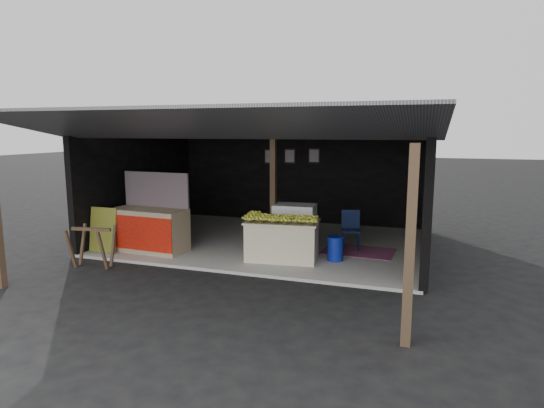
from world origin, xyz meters
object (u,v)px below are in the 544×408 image
(banana_table, at_px, (282,240))
(neighbor_stall, at_px, (149,228))
(plastic_chair, at_px, (351,226))
(white_crate, at_px, (295,227))
(sawhorse, at_px, (92,243))
(water_barrel, at_px, (335,249))

(banana_table, bearing_deg, neighbor_stall, 178.60)
(banana_table, height_order, plastic_chair, plastic_chair)
(plastic_chair, bearing_deg, banana_table, -143.60)
(white_crate, height_order, sawhorse, white_crate)
(water_barrel, bearing_deg, white_crate, 148.63)
(water_barrel, height_order, plastic_chair, plastic_chair)
(neighbor_stall, bearing_deg, white_crate, 24.39)
(water_barrel, bearing_deg, neighbor_stall, -172.54)
(water_barrel, distance_m, plastic_chair, 1.10)
(banana_table, bearing_deg, water_barrel, 7.22)
(white_crate, relative_size, neighbor_stall, 0.59)
(banana_table, distance_m, sawhorse, 3.71)
(white_crate, distance_m, plastic_chair, 1.24)
(neighbor_stall, xyz_separation_m, plastic_chair, (4.10, 1.58, -0.01))
(white_crate, height_order, neighbor_stall, neighbor_stall)
(white_crate, height_order, plastic_chair, white_crate)
(white_crate, xyz_separation_m, neighbor_stall, (-2.94, -1.14, 0.01))
(white_crate, distance_m, sawhorse, 4.16)
(neighbor_stall, xyz_separation_m, sawhorse, (-0.44, -1.28, -0.06))
(banana_table, bearing_deg, white_crate, 82.83)
(sawhorse, relative_size, plastic_chair, 0.95)
(banana_table, relative_size, sawhorse, 1.91)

